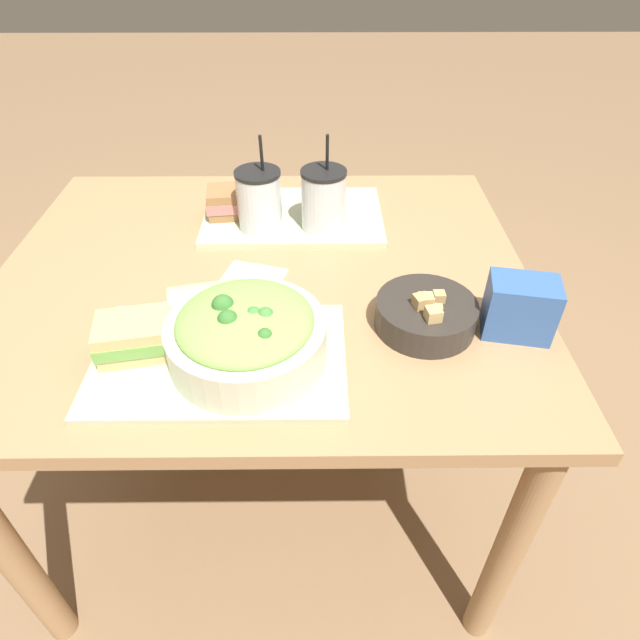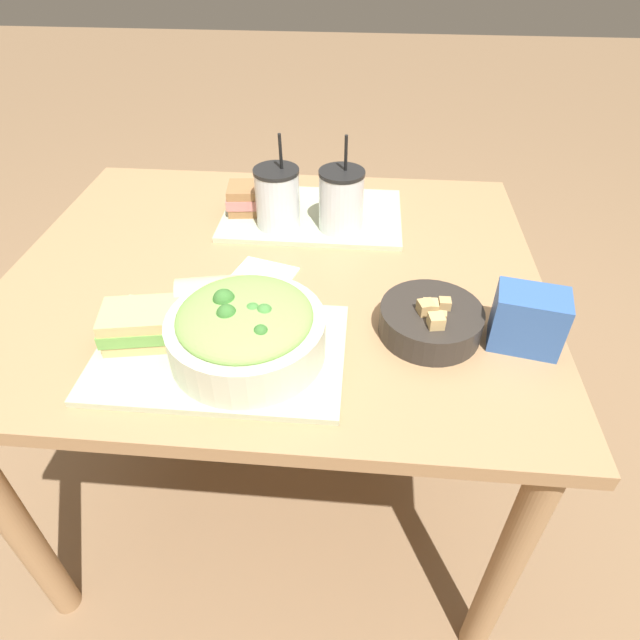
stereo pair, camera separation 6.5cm
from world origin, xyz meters
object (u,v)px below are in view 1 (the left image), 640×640
object	(u,v)px
sandwich_near	(142,335)
napkin_folded	(254,276)
salad_bowl	(244,334)
chip_bag	(520,307)
baguette_near	(207,304)
drink_cup_dark	(260,202)
sandwich_far	(238,201)
soup_bowl	(426,313)
drink_cup_red	(324,201)

from	to	relation	value
sandwich_near	napkin_folded	bearing A→B (deg)	44.14
salad_bowl	chip_bag	xyz separation A→B (m)	(0.48, 0.08, -0.01)
sandwich_near	baguette_near	xyz separation A→B (m)	(0.10, 0.08, 0.01)
drink_cup_dark	chip_bag	size ratio (longest dim) A/B	1.67
salad_bowl	sandwich_near	size ratio (longest dim) A/B	1.61
drink_cup_dark	napkin_folded	bearing A→B (deg)	-90.98
sandwich_near	sandwich_far	distance (m)	0.49
sandwich_far	salad_bowl	bearing A→B (deg)	-88.62
baguette_near	drink_cup_dark	xyz separation A→B (m)	(0.07, 0.34, 0.03)
salad_bowl	napkin_folded	bearing A→B (deg)	92.39
soup_bowl	drink_cup_dark	distance (m)	0.47
soup_bowl	baguette_near	xyz separation A→B (m)	(-0.39, 0.01, 0.02)
baguette_near	chip_bag	xyz separation A→B (m)	(0.55, -0.02, 0.00)
baguette_near	chip_bag	size ratio (longest dim) A/B	1.04
salad_bowl	drink_cup_red	world-z (taller)	drink_cup_red
sandwich_far	drink_cup_red	world-z (taller)	drink_cup_red
soup_bowl	baguette_near	distance (m)	0.39
sandwich_far	napkin_folded	world-z (taller)	sandwich_far
sandwich_far	baguette_near	bearing A→B (deg)	-97.60
soup_bowl	sandwich_far	xyz separation A→B (m)	(-0.38, 0.41, 0.01)
baguette_near	drink_cup_dark	distance (m)	0.34
sandwich_near	drink_cup_red	distance (m)	0.52
soup_bowl	sandwich_near	size ratio (longest dim) A/B	1.12
salad_bowl	chip_bag	distance (m)	0.48
sandwich_near	baguette_near	size ratio (longest dim) A/B	1.20
sandwich_near	drink_cup_red	bearing A→B (deg)	42.63
salad_bowl	sandwich_far	world-z (taller)	salad_bowl
chip_bag	baguette_near	bearing A→B (deg)	-170.94
chip_bag	napkin_folded	size ratio (longest dim) A/B	0.92
soup_bowl	drink_cup_dark	size ratio (longest dim) A/B	0.84
drink_cup_red	sandwich_far	bearing A→B (deg)	161.99
salad_bowl	drink_cup_dark	distance (m)	0.43
sandwich_near	napkin_folded	distance (m)	0.29
soup_bowl	napkin_folded	xyz separation A→B (m)	(-0.33, 0.16, -0.03)
napkin_folded	drink_cup_dark	bearing A→B (deg)	89.02
salad_bowl	drink_cup_dark	size ratio (longest dim) A/B	1.21
sandwich_far	chip_bag	world-z (taller)	chip_bag
salad_bowl	chip_bag	world-z (taller)	salad_bowl
sandwich_near	salad_bowl	bearing A→B (deg)	-16.93
soup_bowl	baguette_near	bearing A→B (deg)	179.17
sandwich_near	soup_bowl	bearing A→B (deg)	-2.12
soup_bowl	chip_bag	xyz separation A→B (m)	(0.16, -0.01, 0.02)
soup_bowl	drink_cup_dark	world-z (taller)	drink_cup_dark
sandwich_near	drink_cup_dark	distance (m)	0.45
baguette_near	sandwich_near	bearing A→B (deg)	116.37
drink_cup_dark	drink_cup_red	distance (m)	0.14
drink_cup_dark	chip_bag	distance (m)	0.60
salad_bowl	sandwich_far	distance (m)	0.50
napkin_folded	baguette_near	bearing A→B (deg)	-113.27
drink_cup_red	chip_bag	distance (m)	0.49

